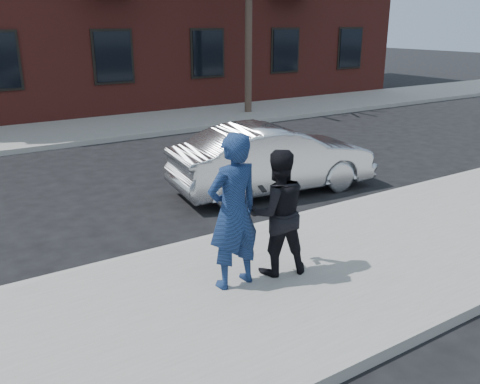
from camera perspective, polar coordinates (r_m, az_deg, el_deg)
ground at (r=8.53m, az=16.84°, el=-5.53°), size 100.00×100.00×0.00m
near_sidewalk at (r=8.35m, az=18.17°, el=-5.62°), size 50.00×3.50×0.15m
near_curb at (r=9.48m, az=9.85°, el=-2.03°), size 50.00×0.10×0.15m
far_sidewalk at (r=17.60m, az=-11.96°, el=7.39°), size 50.00×3.50×0.15m
far_curb at (r=15.96m, az=-9.60°, el=6.41°), size 50.00×0.10×0.15m
silver_sedan at (r=10.47m, az=3.75°, el=3.78°), size 4.39×1.96×1.40m
man_hoodie at (r=6.25m, az=-0.76°, el=-2.23°), size 0.76×0.54×1.99m
man_peacoat at (r=6.66m, az=4.19°, el=-2.31°), size 0.98×0.86×1.70m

